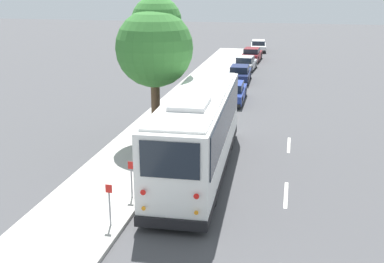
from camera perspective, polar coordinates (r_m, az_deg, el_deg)
The scene contains 15 objects.
ground_plane at distance 19.64m, azimuth 0.42°, elevation -6.04°, with size 160.00×160.00×0.00m, color #474749.
sidewalk_slab at distance 20.50m, azimuth -8.91°, elevation -5.00°, with size 80.00×3.43×0.15m, color #B2AFA8.
curb_strip at distance 19.97m, azimuth -4.09°, elevation -5.45°, with size 80.00×0.14×0.15m, color #9D9A94.
shuttle_bus at distance 19.94m, azimuth 0.71°, elevation 0.22°, with size 11.07×2.94×3.59m.
parked_sedan_blue at distance 32.75m, azimuth 4.78°, elevation 4.63°, with size 4.61×1.77×1.33m.
parked_sedan_navy at distance 39.45m, azimuth 5.67°, elevation 6.78°, with size 4.35×1.74×1.33m.
parked_sedan_silver at distance 44.75m, azimuth 6.34°, elevation 7.97°, with size 4.34×1.87×1.28m.
parked_sedan_maroon at distance 50.25m, azimuth 7.10°, elevation 9.00°, with size 4.64×1.88×1.33m.
parked_sedan_white at distance 57.74m, azimuth 7.87°, elevation 10.01°, with size 4.74×2.05×1.26m.
street_tree at distance 23.41m, azimuth -4.43°, elevation 10.40°, with size 3.73×3.73×7.03m.
sign_post_near at distance 15.98m, azimuth -9.74°, elevation -8.51°, with size 0.06×0.22×1.44m.
sign_post_far at distance 17.84m, azimuth -7.19°, elevation -5.61°, with size 0.06×0.22×1.41m.
fire_hydrant at distance 26.91m, azimuth -0.85°, elevation 1.73°, with size 0.22×0.22×0.81m.
lane_stripe_mid at distance 18.90m, azimuth 11.08°, elevation -7.36°, with size 2.40×0.14×0.01m, color silver.
lane_stripe_ahead at distance 24.49m, azimuth 11.41°, elevation -1.57°, with size 2.40×0.14×0.01m, color silver.
Camera 1 is at (-17.67, -3.59, 7.80)m, focal length 45.00 mm.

